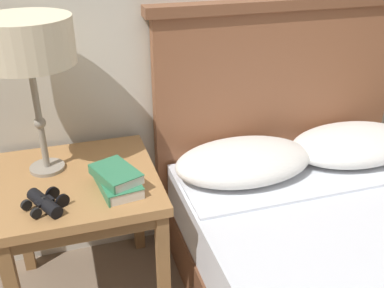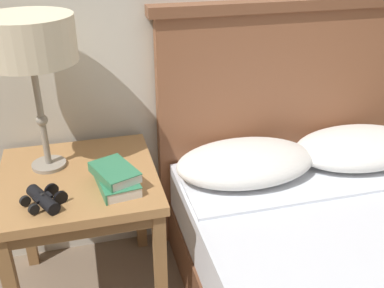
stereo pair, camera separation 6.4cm
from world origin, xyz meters
name	(u,v)px [view 2 (the right image)]	position (x,y,z in m)	size (l,w,h in m)	color
nightstand	(80,193)	(-0.56, 0.78, 0.51)	(0.58, 0.58, 0.58)	#AD7A47
bed	(365,285)	(0.39, 0.28, 0.27)	(1.24, 1.80, 1.14)	brown
table_lamp	(29,42)	(-0.66, 0.88, 1.07)	(0.32, 0.32, 0.57)	gray
book_on_nightstand	(116,182)	(-0.43, 0.66, 0.60)	(0.16, 0.23, 0.04)	silver
book_stacked_on_top	(114,172)	(-0.43, 0.67, 0.64)	(0.18, 0.22, 0.04)	silver
binoculars_pair	(43,199)	(-0.68, 0.61, 0.61)	(0.16, 0.16, 0.05)	black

